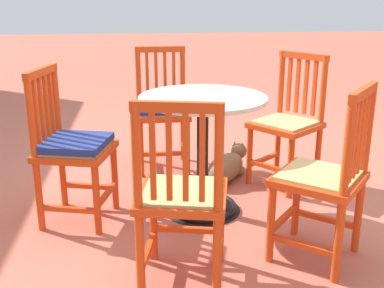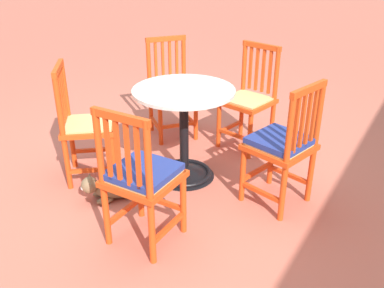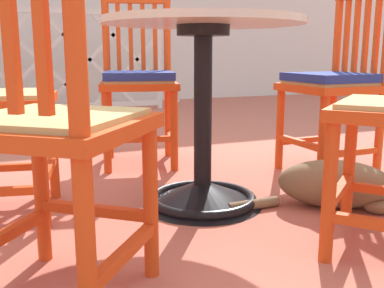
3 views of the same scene
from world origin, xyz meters
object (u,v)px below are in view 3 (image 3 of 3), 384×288
object	(u,v)px
orange_chair_facing_out	(334,85)
orange_chair_at_corner	(46,129)
cafe_table	(203,135)
orange_chair_tucked_in	(139,82)
tabby_cat	(345,184)

from	to	relation	value
orange_chair_facing_out	orange_chair_at_corner	bearing A→B (deg)	-152.37
cafe_table	orange_chair_facing_out	size ratio (longest dim) A/B	0.83
cafe_table	orange_chair_tucked_in	size ratio (longest dim) A/B	0.83
cafe_table	tabby_cat	distance (m)	0.59
orange_chair_tucked_in	tabby_cat	world-z (taller)	orange_chair_tucked_in
orange_chair_at_corner	orange_chair_facing_out	distance (m)	1.60
cafe_table	orange_chair_facing_out	bearing A→B (deg)	14.74
cafe_table	tabby_cat	world-z (taller)	cafe_table
cafe_table	orange_chair_tucked_in	xyz separation A→B (m)	(-0.04, 0.77, 0.16)
orange_chair_facing_out	tabby_cat	world-z (taller)	orange_chair_facing_out
orange_chair_facing_out	orange_chair_tucked_in	distance (m)	1.01
cafe_table	tabby_cat	xyz separation A→B (m)	(0.50, -0.25, -0.19)
orange_chair_tucked_in	tabby_cat	bearing A→B (deg)	-61.82
orange_chair_facing_out	orange_chair_tucked_in	xyz separation A→B (m)	(-0.84, 0.56, 0.00)
orange_chair_facing_out	tabby_cat	distance (m)	0.65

